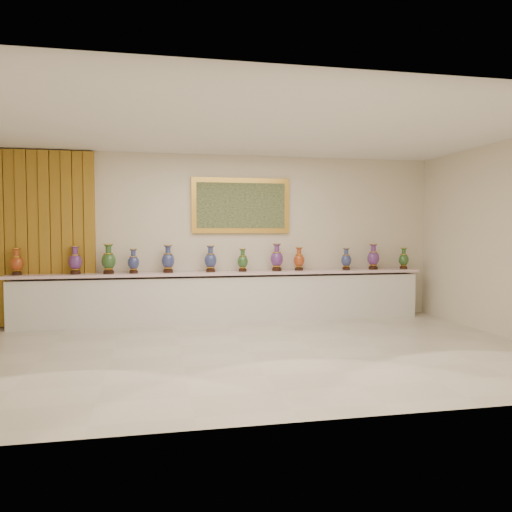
{
  "coord_description": "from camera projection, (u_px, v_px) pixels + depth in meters",
  "views": [
    {
      "loc": [
        -1.21,
        -6.52,
        1.64
      ],
      "look_at": [
        0.46,
        1.7,
        1.2
      ],
      "focal_mm": 35.0,
      "sensor_mm": 36.0,
      "label": 1
    }
  ],
  "objects": [
    {
      "name": "counter",
      "position": [
        225.0,
        297.0,
        8.91
      ],
      "size": [
        7.28,
        0.48,
        0.9
      ],
      "color": "white",
      "rests_on": "ground"
    },
    {
      "name": "vase_8",
      "position": [
        299.0,
        260.0,
        9.16
      ],
      "size": [
        0.26,
        0.26,
        0.43
      ],
      "rotation": [
        0.0,
        0.0,
        -0.4
      ],
      "color": "black",
      "rests_on": "counter"
    },
    {
      "name": "vase_0",
      "position": [
        17.0,
        263.0,
        8.19
      ],
      "size": [
        0.25,
        0.25,
        0.45
      ],
      "rotation": [
        0.0,
        0.0,
        -0.22
      ],
      "color": "black",
      "rests_on": "counter"
    },
    {
      "name": "vase_5",
      "position": [
        211.0,
        260.0,
        8.82
      ],
      "size": [
        0.28,
        0.28,
        0.47
      ],
      "rotation": [
        0.0,
        0.0,
        0.4
      ],
      "color": "black",
      "rests_on": "counter"
    },
    {
      "name": "vase_2",
      "position": [
        109.0,
        260.0,
        8.44
      ],
      "size": [
        0.28,
        0.28,
        0.51
      ],
      "rotation": [
        0.0,
        0.0,
        -0.2
      ],
      "color": "black",
      "rests_on": "counter"
    },
    {
      "name": "room",
      "position": [
        79.0,
        233.0,
        8.53
      ],
      "size": [
        8.0,
        8.0,
        8.0
      ],
      "color": "beige",
      "rests_on": "ground"
    },
    {
      "name": "vase_6",
      "position": [
        243.0,
        261.0,
        8.92
      ],
      "size": [
        0.19,
        0.19,
        0.41
      ],
      "rotation": [
        0.0,
        0.0,
        -0.0
      ],
      "color": "black",
      "rests_on": "counter"
    },
    {
      "name": "ground",
      "position": [
        248.0,
        352.0,
        6.71
      ],
      "size": [
        8.0,
        8.0,
        0.0
      ],
      "primitive_type": "plane",
      "color": "beige",
      "rests_on": "ground"
    },
    {
      "name": "vase_9",
      "position": [
        346.0,
        260.0,
        9.28
      ],
      "size": [
        0.25,
        0.25,
        0.41
      ],
      "rotation": [
        0.0,
        0.0,
        0.37
      ],
      "color": "black",
      "rests_on": "counter"
    },
    {
      "name": "vase_11",
      "position": [
        404.0,
        259.0,
        9.51
      ],
      "size": [
        0.25,
        0.25,
        0.4
      ],
      "rotation": [
        0.0,
        0.0,
        -0.41
      ],
      "color": "black",
      "rests_on": "counter"
    },
    {
      "name": "vase_3",
      "position": [
        133.0,
        262.0,
        8.55
      ],
      "size": [
        0.21,
        0.21,
        0.42
      ],
      "rotation": [
        0.0,
        0.0,
        -0.07
      ],
      "color": "black",
      "rests_on": "counter"
    },
    {
      "name": "vase_10",
      "position": [
        373.0,
        258.0,
        9.4
      ],
      "size": [
        0.3,
        0.3,
        0.48
      ],
      "rotation": [
        0.0,
        0.0,
        0.43
      ],
      "color": "black",
      "rests_on": "counter"
    },
    {
      "name": "vase_4",
      "position": [
        168.0,
        260.0,
        8.68
      ],
      "size": [
        0.27,
        0.27,
        0.48
      ],
      "rotation": [
        0.0,
        0.0,
        0.24
      ],
      "color": "black",
      "rests_on": "counter"
    },
    {
      "name": "vase_1",
      "position": [
        75.0,
        261.0,
        8.38
      ],
      "size": [
        0.25,
        0.25,
        0.48
      ],
      "rotation": [
        0.0,
        0.0,
        0.15
      ],
      "color": "black",
      "rests_on": "counter"
    },
    {
      "name": "vase_7",
      "position": [
        277.0,
        259.0,
        9.05
      ],
      "size": [
        0.25,
        0.25,
        0.5
      ],
      "rotation": [
        0.0,
        0.0,
        -0.07
      ],
      "color": "black",
      "rests_on": "counter"
    }
  ]
}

